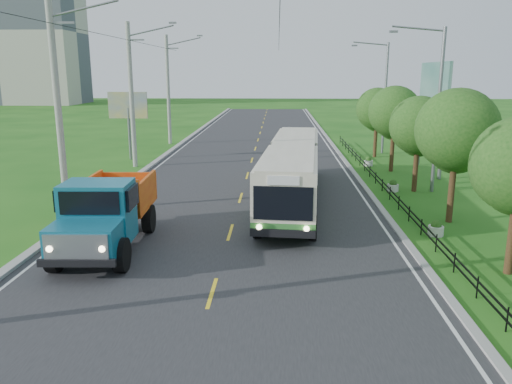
# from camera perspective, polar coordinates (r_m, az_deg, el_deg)

# --- Properties ---
(ground) EXTENTS (240.00, 240.00, 0.00)m
(ground) POSITION_cam_1_polar(r_m,az_deg,el_deg) (15.72, -5.04, -11.45)
(ground) COLOR #1D5714
(ground) RESTS_ON ground
(road) EXTENTS (14.00, 120.00, 0.02)m
(road) POSITION_cam_1_polar(r_m,az_deg,el_deg) (34.81, -0.81, 2.54)
(road) COLOR #28282B
(road) RESTS_ON ground
(curb_left) EXTENTS (0.40, 120.00, 0.15)m
(curb_left) POSITION_cam_1_polar(r_m,az_deg,el_deg) (35.93, -12.36, 2.68)
(curb_left) COLOR #9E9E99
(curb_left) RESTS_ON ground
(curb_right) EXTENTS (0.30, 120.00, 0.10)m
(curb_right) POSITION_cam_1_polar(r_m,az_deg,el_deg) (35.13, 10.93, 2.46)
(curb_right) COLOR #9E9E99
(curb_right) RESTS_ON ground
(edge_line_left) EXTENTS (0.12, 120.00, 0.00)m
(edge_line_left) POSITION_cam_1_polar(r_m,az_deg,el_deg) (35.81, -11.50, 2.59)
(edge_line_left) COLOR silver
(edge_line_left) RESTS_ON road
(edge_line_right) EXTENTS (0.12, 120.00, 0.00)m
(edge_line_right) POSITION_cam_1_polar(r_m,az_deg,el_deg) (35.07, 10.12, 2.43)
(edge_line_right) COLOR silver
(edge_line_right) RESTS_ON road
(centre_dash) EXTENTS (0.12, 2.20, 0.00)m
(centre_dash) POSITION_cam_1_polar(r_m,az_deg,el_deg) (15.71, -5.05, -11.38)
(centre_dash) COLOR yellow
(centre_dash) RESTS_ON road
(railing_right) EXTENTS (0.04, 40.00, 0.60)m
(railing_right) POSITION_cam_1_polar(r_m,az_deg,el_deg) (29.45, 14.24, 0.68)
(railing_right) COLOR black
(railing_right) RESTS_ON ground
(pole_near) EXTENTS (3.51, 0.32, 10.00)m
(pole_near) POSITION_cam_1_polar(r_m,az_deg,el_deg) (25.33, -21.63, 9.11)
(pole_near) COLOR gray
(pole_near) RESTS_ON ground
(pole_mid) EXTENTS (3.51, 0.32, 10.00)m
(pole_mid) POSITION_cam_1_polar(r_m,az_deg,el_deg) (36.62, -14.00, 10.71)
(pole_mid) COLOR gray
(pole_mid) RESTS_ON ground
(pole_far) EXTENTS (3.51, 0.32, 10.00)m
(pole_far) POSITION_cam_1_polar(r_m,az_deg,el_deg) (48.25, -9.96, 11.47)
(pole_far) COLOR gray
(pole_far) RESTS_ON ground
(tree_third) EXTENTS (3.60, 3.62, 6.00)m
(tree_third) POSITION_cam_1_polar(r_m,az_deg,el_deg) (23.77, 21.98, 6.16)
(tree_third) COLOR #382314
(tree_third) RESTS_ON ground
(tree_fourth) EXTENTS (3.24, 3.31, 5.40)m
(tree_fourth) POSITION_cam_1_polar(r_m,az_deg,el_deg) (29.50, 18.11, 6.93)
(tree_fourth) COLOR #382314
(tree_fourth) RESTS_ON ground
(tree_fifth) EXTENTS (3.48, 3.52, 5.80)m
(tree_fifth) POSITION_cam_1_polar(r_m,az_deg,el_deg) (35.27, 15.57, 8.50)
(tree_fifth) COLOR #382314
(tree_fifth) RESTS_ON ground
(tree_back) EXTENTS (3.30, 3.36, 5.50)m
(tree_back) POSITION_cam_1_polar(r_m,az_deg,el_deg) (41.14, 13.70, 8.97)
(tree_back) COLOR #382314
(tree_back) RESTS_ON ground
(streetlight_mid) EXTENTS (3.02, 0.20, 9.07)m
(streetlight_mid) POSITION_cam_1_polar(r_m,az_deg,el_deg) (29.48, 19.86, 9.36)
(streetlight_mid) COLOR slate
(streetlight_mid) RESTS_ON ground
(streetlight_far) EXTENTS (3.02, 0.20, 9.07)m
(streetlight_far) POSITION_cam_1_polar(r_m,az_deg,el_deg) (43.04, 14.36, 10.79)
(streetlight_far) COLOR slate
(streetlight_far) RESTS_ON ground
(planter_near) EXTENTS (0.64, 0.64, 0.67)m
(planter_near) POSITION_cam_1_polar(r_m,az_deg,el_deg) (22.11, 19.87, -3.98)
(planter_near) COLOR silver
(planter_near) RESTS_ON ground
(planter_mid) EXTENTS (0.64, 0.64, 0.67)m
(planter_mid) POSITION_cam_1_polar(r_m,az_deg,el_deg) (29.58, 15.38, 0.63)
(planter_mid) COLOR silver
(planter_mid) RESTS_ON ground
(planter_far) EXTENTS (0.64, 0.64, 0.67)m
(planter_far) POSITION_cam_1_polar(r_m,az_deg,el_deg) (37.27, 12.72, 3.37)
(planter_far) COLOR silver
(planter_far) RESTS_ON ground
(billboard_left) EXTENTS (3.00, 0.20, 5.20)m
(billboard_left) POSITION_cam_1_polar(r_m,az_deg,el_deg) (39.91, -14.41, 9.11)
(billboard_left) COLOR slate
(billboard_left) RESTS_ON ground
(billboard_right) EXTENTS (0.24, 6.00, 7.30)m
(billboard_right) POSITION_cam_1_polar(r_m,az_deg,el_deg) (35.68, 19.67, 10.67)
(billboard_right) COLOR slate
(billboard_right) RESTS_ON ground
(apartment_near) EXTENTS (28.00, 14.00, 30.00)m
(apartment_near) POSITION_cam_1_polar(r_m,az_deg,el_deg) (123.38, -26.12, 16.06)
(apartment_near) COLOR #B7B2A3
(apartment_near) RESTS_ON ground
(bus) EXTENTS (3.67, 15.62, 2.99)m
(bus) POSITION_cam_1_polar(r_m,az_deg,el_deg) (26.17, 4.25, 2.83)
(bus) COLOR #388334
(bus) RESTS_ON ground
(dump_truck) EXTENTS (2.87, 6.81, 2.82)m
(dump_truck) POSITION_cam_1_polar(r_m,az_deg,el_deg) (19.76, -16.75, -1.82)
(dump_truck) COLOR #166884
(dump_truck) RESTS_ON ground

